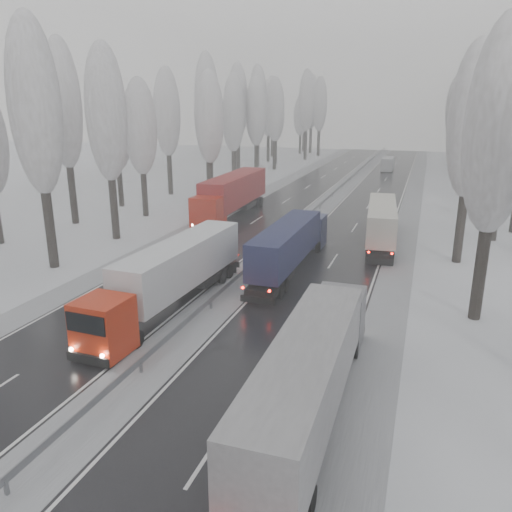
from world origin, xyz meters
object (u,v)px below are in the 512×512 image
Objects in this scene: truck_cream_box at (381,219)px; truck_red_white at (173,272)px; truck_red_red at (232,194)px; truck_blue_box at (291,243)px; box_truck_distant at (388,164)px; truck_grey_tarp at (312,368)px.

truck_cream_box is 0.96× the size of truck_red_white.
truck_red_red is at bearing 157.43° from truck_cream_box.
truck_red_white is at bearing -78.27° from truck_red_red.
truck_red_white is 25.32m from truck_red_red.
truck_red_white is at bearing -123.48° from truck_cream_box.
truck_blue_box is at bearing -56.88° from truck_red_red.
truck_blue_box is 63.21m from box_truck_distant.
truck_red_white reaches higher than truck_blue_box.
truck_blue_box is 11.76m from truck_cream_box.
truck_grey_tarp is 0.84× the size of truck_red_red.
truck_red_red is (-12.72, -47.66, 1.38)m from box_truck_distant.
truck_red_white is at bearing 140.38° from truck_grey_tarp.
truck_cream_box is at bearing 63.94° from truck_red_white.
box_truck_distant is at bearing 73.29° from truck_red_red.
truck_grey_tarp is at bearing -95.12° from truck_cream_box.
truck_blue_box is 0.95× the size of truck_red_white.
truck_red_white is at bearing -96.52° from box_truck_distant.
truck_grey_tarp is 18.50m from truck_blue_box.
truck_red_red reaches higher than truck_red_white.
truck_red_red is (-16.40, 33.15, 0.43)m from truck_grey_tarp.
truck_grey_tarp is at bearing -65.43° from truck_red_red.
truck_cream_box is 2.13× the size of box_truck_distant.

